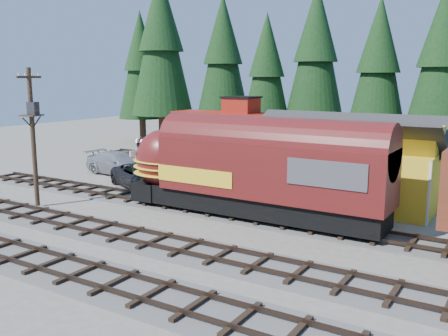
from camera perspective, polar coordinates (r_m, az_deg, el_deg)
The scene contains 8 objects.
ground at distance 22.92m, azimuth 3.59°, elevation -9.02°, with size 120.00×120.00×0.00m, color #6B665B.
track_spur at distance 42.89m, azimuth 3.23°, elevation 0.20°, with size 32.00×3.20×0.33m.
depot at distance 31.63m, azimuth 12.71°, elevation 1.66°, with size 12.80×7.00×5.30m.
locomotive at distance 27.03m, azimuth 2.25°, elevation -0.58°, with size 15.51×3.08×4.22m.
caboose at distance 43.56m, azimuth 0.80°, elevation 3.92°, with size 10.67×3.09×5.55m.
utility_pole at distance 31.00m, azimuth -21.01°, elevation 4.21°, with size 1.20×1.96×8.15m.
pickup_truck_a at distance 34.95m, azimuth -9.30°, elevation -0.93°, with size 2.81×6.09×1.69m, color black.
pickup_truck_b at distance 40.17m, azimuth -11.86°, elevation 0.51°, with size 2.50×6.15×1.79m, color #9D9FA5.
Camera 1 is at (10.19, -19.08, 7.58)m, focal length 40.00 mm.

